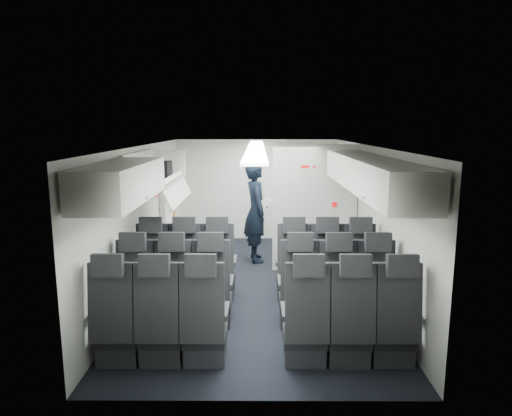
{
  "coord_description": "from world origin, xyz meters",
  "views": [
    {
      "loc": [
        0.03,
        -6.73,
        2.45
      ],
      "look_at": [
        0.0,
        0.4,
        1.15
      ],
      "focal_mm": 32.0,
      "sensor_mm": 36.0,
      "label": 1
    }
  ],
  "objects_px": {
    "seat_row_front": "(256,272)",
    "carry_on_bag": "(157,169)",
    "seat_row_rear": "(255,327)",
    "seat_row_mid": "(255,295)",
    "flight_attendant": "(256,211)",
    "boarding_door": "(168,207)",
    "galley_unit": "(302,198)"
  },
  "relations": [
    {
      "from": "seat_row_mid",
      "to": "seat_row_rear",
      "type": "distance_m",
      "value": 0.9
    },
    {
      "from": "seat_row_rear",
      "to": "flight_attendant",
      "type": "bearing_deg",
      "value": 90.03
    },
    {
      "from": "flight_attendant",
      "to": "carry_on_bag",
      "type": "xyz_separation_m",
      "value": [
        -1.45,
        -1.45,
        0.9
      ]
    },
    {
      "from": "flight_attendant",
      "to": "carry_on_bag",
      "type": "relative_size",
      "value": 4.57
    },
    {
      "from": "flight_attendant",
      "to": "seat_row_front",
      "type": "bearing_deg",
      "value": 170.4
    },
    {
      "from": "seat_row_front",
      "to": "carry_on_bag",
      "type": "xyz_separation_m",
      "value": [
        -1.45,
        0.44,
        1.41
      ]
    },
    {
      "from": "seat_row_front",
      "to": "carry_on_bag",
      "type": "relative_size",
      "value": 8.34
    },
    {
      "from": "seat_row_mid",
      "to": "boarding_door",
      "type": "bearing_deg",
      "value": 118.77
    },
    {
      "from": "seat_row_front",
      "to": "flight_attendant",
      "type": "xyz_separation_m",
      "value": [
        -0.0,
        1.89,
        0.51
      ]
    },
    {
      "from": "seat_row_rear",
      "to": "galley_unit",
      "type": "height_order",
      "value": "galley_unit"
    },
    {
      "from": "seat_row_front",
      "to": "flight_attendant",
      "type": "relative_size",
      "value": 1.82
    },
    {
      "from": "seat_row_front",
      "to": "seat_row_mid",
      "type": "bearing_deg",
      "value": -90.0
    },
    {
      "from": "seat_row_mid",
      "to": "carry_on_bag",
      "type": "height_order",
      "value": "carry_on_bag"
    },
    {
      "from": "seat_row_front",
      "to": "galley_unit",
      "type": "relative_size",
      "value": 1.75
    },
    {
      "from": "seat_row_mid",
      "to": "boarding_door",
      "type": "height_order",
      "value": "boarding_door"
    },
    {
      "from": "seat_row_rear",
      "to": "flight_attendant",
      "type": "xyz_separation_m",
      "value": [
        -0.0,
        3.69,
        0.51
      ]
    },
    {
      "from": "seat_row_mid",
      "to": "seat_row_rear",
      "type": "relative_size",
      "value": 1.0
    },
    {
      "from": "seat_row_front",
      "to": "boarding_door",
      "type": "bearing_deg",
      "value": 128.16
    },
    {
      "from": "boarding_door",
      "to": "seat_row_rear",
      "type": "bearing_deg",
      "value": -67.13
    },
    {
      "from": "flight_attendant",
      "to": "carry_on_bag",
      "type": "height_order",
      "value": "carry_on_bag"
    },
    {
      "from": "seat_row_rear",
      "to": "carry_on_bag",
      "type": "relative_size",
      "value": 8.34
    },
    {
      "from": "seat_row_rear",
      "to": "seat_row_front",
      "type": "bearing_deg",
      "value": 90.0
    },
    {
      "from": "seat_row_mid",
      "to": "flight_attendant",
      "type": "height_order",
      "value": "flight_attendant"
    },
    {
      "from": "seat_row_front",
      "to": "seat_row_rear",
      "type": "xyz_separation_m",
      "value": [
        0.0,
        -1.8,
        0.0
      ]
    },
    {
      "from": "seat_row_mid",
      "to": "flight_attendant",
      "type": "xyz_separation_m",
      "value": [
        -0.0,
        2.79,
        0.51
      ]
    },
    {
      "from": "carry_on_bag",
      "to": "seat_row_rear",
      "type": "bearing_deg",
      "value": -52.17
    },
    {
      "from": "seat_row_front",
      "to": "carry_on_bag",
      "type": "bearing_deg",
      "value": 163.27
    },
    {
      "from": "seat_row_mid",
      "to": "carry_on_bag",
      "type": "xyz_separation_m",
      "value": [
        -1.45,
        1.34,
        1.41
      ]
    },
    {
      "from": "seat_row_mid",
      "to": "carry_on_bag",
      "type": "bearing_deg",
      "value": 137.34
    },
    {
      "from": "seat_row_rear",
      "to": "galley_unit",
      "type": "bearing_deg",
      "value": 79.35
    },
    {
      "from": "seat_row_front",
      "to": "seat_row_mid",
      "type": "relative_size",
      "value": 1.0
    },
    {
      "from": "galley_unit",
      "to": "boarding_door",
      "type": "xyz_separation_m",
      "value": [
        -2.59,
        -1.17,
        0.0
      ]
    }
  ]
}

